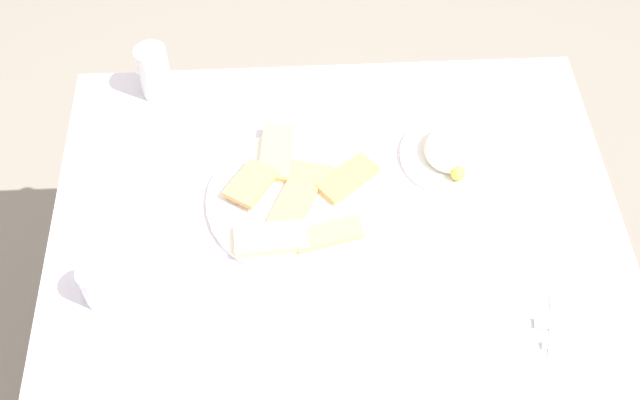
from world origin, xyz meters
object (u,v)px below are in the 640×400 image
soda_can (154,72)px  drinking_glass (99,285)px  fork (590,327)px  paper_napkin (592,338)px  dining_table (336,238)px  spoon (595,346)px  salad_plate_greens (451,152)px  pide_platter (295,198)px

soda_can → drinking_glass: 0.51m
fork → drinking_glass: bearing=1.0°
drinking_glass → paper_napkin: drinking_glass is taller
soda_can → fork: bearing=142.3°
dining_table → soda_can: bearing=-43.3°
soda_can → paper_napkin: soda_can is taller
drinking_glass → paper_napkin: 0.86m
dining_table → fork: 0.51m
dining_table → paper_napkin: paper_napkin is taller
dining_table → paper_napkin: 0.52m
drinking_glass → spoon: drinking_glass is taller
salad_plate_greens → fork: size_ratio=1.07×
soda_can → drinking_glass: (0.06, 0.50, -0.02)m
salad_plate_greens → spoon: bearing=113.1°
dining_table → fork: bearing=147.9°
soda_can → paper_napkin: size_ratio=0.84×
fork → paper_napkin: bearing=98.1°
pide_platter → spoon: bearing=146.0°
drinking_glass → fork: drinking_glass is taller
pide_platter → drinking_glass: drinking_glass is taller
spoon → dining_table: bearing=-31.3°
salad_plate_greens → drinking_glass: (0.66, 0.29, 0.03)m
dining_table → drinking_glass: 0.47m
soda_can → spoon: 1.02m
spoon → paper_napkin: bearing=-85.8°
dining_table → salad_plate_greens: salad_plate_greens is taller
pide_platter → drinking_glass: (0.35, 0.20, 0.03)m
salad_plate_greens → spoon: size_ratio=1.13×
dining_table → fork: (-0.42, 0.27, 0.09)m
pide_platter → salad_plate_greens: 0.33m
dining_table → spoon: spoon is taller
pide_platter → drinking_glass: bearing=29.5°
pide_platter → fork: pide_platter is taller
paper_napkin → fork: fork is taller
pide_platter → soda_can: size_ratio=2.90×
dining_table → pide_platter: size_ratio=3.08×
pide_platter → salad_plate_greens: bearing=-163.6°
soda_can → paper_napkin: 1.01m
soda_can → pide_platter: bearing=132.9°
pide_platter → spoon: 0.60m
soda_can → spoon: bearing=140.7°
paper_napkin → fork: (0.00, -0.02, 0.00)m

